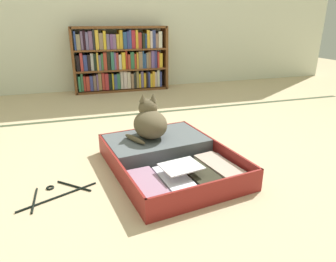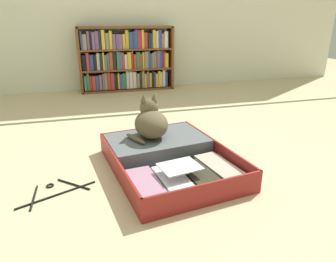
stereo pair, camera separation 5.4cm
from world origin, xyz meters
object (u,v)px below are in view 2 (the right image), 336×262
at_px(clothes_hanger, 55,191).
at_px(open_suitcase, 165,156).
at_px(bookshelf, 126,60).
at_px(black_cat, 150,122).

bearing_deg(clothes_hanger, open_suitcase, 14.07).
relative_size(bookshelf, black_cat, 4.09).
bearing_deg(open_suitcase, bookshelf, 87.93).
bearing_deg(black_cat, bookshelf, 86.23).
xyz_separation_m(open_suitcase, black_cat, (-0.05, 0.17, 0.17)).
relative_size(bookshelf, open_suitcase, 1.23).
relative_size(bookshelf, clothes_hanger, 3.00).
bearing_deg(black_cat, open_suitcase, -72.51).
relative_size(black_cat, clothes_hanger, 0.73).
height_order(bookshelf, clothes_hanger, bookshelf).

